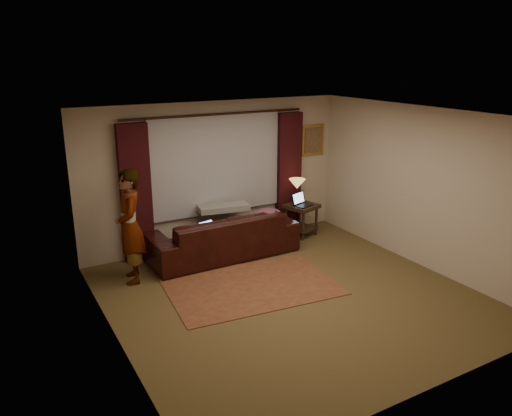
{
  "coord_description": "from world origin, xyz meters",
  "views": [
    {
      "loc": [
        -3.68,
        -5.46,
        3.38
      ],
      "look_at": [
        0.1,
        1.2,
        1.0
      ],
      "focal_mm": 35.0,
      "sensor_mm": 36.0,
      "label": 1
    }
  ],
  "objects": [
    {
      "name": "area_rug",
      "position": [
        -0.35,
        0.54,
        0.01
      ],
      "size": [
        2.65,
        1.9,
        0.01
      ],
      "primitive_type": "cube",
      "rotation": [
        0.0,
        0.0,
        -0.1
      ],
      "color": "brown",
      "rests_on": "floor"
    },
    {
      "name": "sheer_curtain",
      "position": [
        0.0,
        2.44,
        1.5
      ],
      "size": [
        2.5,
        0.05,
        1.8
      ],
      "primitive_type": "cube",
      "color": "#A6A6AE",
      "rests_on": "wall_back"
    },
    {
      "name": "throw_blanket",
      "position": [
        -0.02,
        2.16,
        1.04
      ],
      "size": [
        0.94,
        0.51,
        0.1
      ],
      "primitive_type": "cube",
      "rotation": [
        0.0,
        0.0,
        -0.18
      ],
      "color": "gray",
      "rests_on": "sofa"
    },
    {
      "name": "wall_front",
      "position": [
        0.0,
        -2.5,
        1.3
      ],
      "size": [
        5.0,
        0.02,
        2.6
      ],
      "primitive_type": "cube",
      "color": "#C4B39D",
      "rests_on": "ground"
    },
    {
      "name": "tiffany_lamp",
      "position": [
        1.5,
        2.1,
        0.87
      ],
      "size": [
        0.38,
        0.38,
        0.49
      ],
      "primitive_type": null,
      "rotation": [
        0.0,
        0.0,
        0.25
      ],
      "color": "olive",
      "rests_on": "end_table"
    },
    {
      "name": "curtain_rod",
      "position": [
        0.0,
        2.39,
        2.38
      ],
      "size": [
        0.04,
        0.04,
        3.4
      ],
      "primitive_type": "cylinder",
      "color": "black",
      "rests_on": "wall_back"
    },
    {
      "name": "sofa",
      "position": [
        -0.2,
        1.85,
        0.52
      ],
      "size": [
        2.59,
        1.14,
        1.04
      ],
      "primitive_type": "imported",
      "rotation": [
        0.0,
        0.0,
        3.15
      ],
      "color": "black",
      "rests_on": "floor"
    },
    {
      "name": "person",
      "position": [
        -1.84,
        1.64,
        0.89
      ],
      "size": [
        0.61,
        0.61,
        1.77
      ],
      "primitive_type": "imported",
      "rotation": [
        0.0,
        0.0,
        -1.76
      ],
      "color": "gray",
      "rests_on": "floor"
    },
    {
      "name": "ceiling",
      "position": [
        0.0,
        0.0,
        2.6
      ],
      "size": [
        5.0,
        5.0,
        0.02
      ],
      "primitive_type": "cube",
      "color": "silver",
      "rests_on": "ground"
    },
    {
      "name": "end_table",
      "position": [
        1.58,
        2.03,
        0.31
      ],
      "size": [
        0.67,
        0.67,
        0.62
      ],
      "primitive_type": "cube",
      "rotation": [
        0.0,
        0.0,
        0.31
      ],
      "color": "black",
      "rests_on": "floor"
    },
    {
      "name": "drape_right",
      "position": [
        1.5,
        2.39,
        1.18
      ],
      "size": [
        0.5,
        0.14,
        2.3
      ],
      "primitive_type": "cube",
      "color": "black",
      "rests_on": "floor"
    },
    {
      "name": "wall_left",
      "position": [
        -2.5,
        0.0,
        1.3
      ],
      "size": [
        0.02,
        5.0,
        2.6
      ],
      "primitive_type": "cube",
      "color": "#C4B39D",
      "rests_on": "ground"
    },
    {
      "name": "wall_right",
      "position": [
        2.5,
        0.0,
        1.3
      ],
      "size": [
        0.02,
        5.0,
        2.6
      ],
      "primitive_type": "cube",
      "color": "#C4B39D",
      "rests_on": "ground"
    },
    {
      "name": "picture_frame",
      "position": [
        2.1,
        2.47,
        1.75
      ],
      "size": [
        0.5,
        0.04,
        0.6
      ],
      "primitive_type": "cube",
      "color": "#B98C38",
      "rests_on": "wall_back"
    },
    {
      "name": "clothing_pile",
      "position": [
        0.62,
        1.72,
        0.64
      ],
      "size": [
        0.61,
        0.5,
        0.23
      ],
      "primitive_type": "ellipsoid",
      "rotation": [
        0.0,
        0.0,
        0.16
      ],
      "color": "#733F52",
      "rests_on": "sofa"
    },
    {
      "name": "drape_left",
      "position": [
        -1.5,
        2.39,
        1.18
      ],
      "size": [
        0.5,
        0.14,
        2.3
      ],
      "primitive_type": "cube",
      "color": "black",
      "rests_on": "floor"
    },
    {
      "name": "wall_back",
      "position": [
        0.0,
        2.5,
        1.3
      ],
      "size": [
        5.0,
        0.02,
        2.6
      ],
      "primitive_type": "cube",
      "color": "#C4B39D",
      "rests_on": "ground"
    },
    {
      "name": "floor",
      "position": [
        0.0,
        0.0,
        -0.01
      ],
      "size": [
        5.0,
        5.0,
        0.01
      ],
      "primitive_type": "cube",
      "color": "brown",
      "rests_on": "ground"
    },
    {
      "name": "laptop_table",
      "position": [
        1.55,
        1.95,
        0.74
      ],
      "size": [
        0.44,
        0.46,
        0.25
      ],
      "primitive_type": null,
      "rotation": [
        0.0,
        0.0,
        0.32
      ],
      "color": "black",
      "rests_on": "end_table"
    },
    {
      "name": "laptop_sofa",
      "position": [
        -0.53,
        1.64,
        0.63
      ],
      "size": [
        0.35,
        0.37,
        0.21
      ],
      "primitive_type": null,
      "rotation": [
        0.0,
        0.0,
        0.19
      ],
      "color": "black",
      "rests_on": "sofa"
    }
  ]
}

